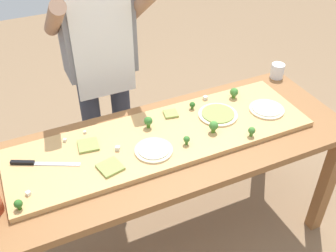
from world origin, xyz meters
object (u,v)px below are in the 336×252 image
object	(u,v)px
cheese_crumble_b	(205,98)
pizza_whole_pesto_green	(218,114)
broccoli_floret_back_left	(148,121)
cook_center	(100,56)
cheese_crumble_c	(65,140)
pizza_slice_far_right	(88,145)
chefs_knife	(35,163)
pizza_whole_cheese_artichoke	(154,150)
pizza_whole_white_garlic	(267,109)
cheese_crumble_e	(85,132)
broccoli_floret_center_left	(234,92)
cheese_crumble_d	(28,193)
pizza_slice_center	(110,167)
prep_table	(170,157)
broccoli_floret_front_mid	(192,105)
broccoli_floret_front_left	(214,126)
broccoli_floret_front_right	(18,204)
pizza_slice_near_left	(171,114)
broccoli_floret_back_mid	(187,140)
flour_cup	(277,72)
cheese_crumble_a	(118,148)
broccoli_floret_center_right	(252,131)

from	to	relation	value
cheese_crumble_b	pizza_whole_pesto_green	bearing A→B (deg)	-94.54
broccoli_floret_back_left	cook_center	world-z (taller)	cook_center
cheese_crumble_c	pizza_slice_far_right	bearing A→B (deg)	-41.82
pizza_slice_far_right	cook_center	distance (m)	0.61
chefs_knife	pizza_whole_pesto_green	bearing A→B (deg)	-1.38
pizza_whole_cheese_artichoke	cook_center	world-z (taller)	cook_center
pizza_whole_white_garlic	cheese_crumble_e	size ratio (longest dim) A/B	15.24
pizza_slice_far_right	cheese_crumble_e	distance (m)	0.11
broccoli_floret_center_left	cheese_crumble_d	xyz separation A→B (m)	(-1.19, -0.27, -0.03)
pizza_slice_center	cheese_crumble_c	bearing A→B (deg)	117.47
prep_table	cheese_crumble_e	bearing A→B (deg)	150.71
pizza_slice_far_right	cook_center	size ratio (longest dim) A/B	0.06
broccoli_floret_back_left	cheese_crumble_c	bearing A→B (deg)	170.73
broccoli_floret_center_left	broccoli_floret_front_mid	bearing A→B (deg)	179.60
pizza_slice_center	cook_center	distance (m)	0.77
broccoli_floret_front_left	broccoli_floret_front_right	bearing A→B (deg)	-173.71
pizza_slice_far_right	broccoli_floret_front_mid	size ratio (longest dim) A/B	2.25
prep_table	pizza_whole_white_garlic	world-z (taller)	pizza_whole_white_garlic
prep_table	pizza_slice_far_right	distance (m)	0.43
broccoli_floret_front_left	cheese_crumble_d	world-z (taller)	broccoli_floret_front_left
pizza_whole_white_garlic	cheese_crumble_e	world-z (taller)	pizza_whole_white_garlic
pizza_slice_near_left	broccoli_floret_front_right	size ratio (longest dim) A/B	1.50
pizza_whole_cheese_artichoke	broccoli_floret_back_mid	bearing A→B (deg)	-7.14
pizza_whole_cheese_artichoke	flour_cup	xyz separation A→B (m)	(0.99, 0.35, 0.01)
pizza_whole_white_garlic	cook_center	size ratio (longest dim) A/B	0.11
flour_cup	pizza_whole_pesto_green	bearing A→B (deg)	-157.68
flour_cup	broccoli_floret_front_left	bearing A→B (deg)	-152.32
pizza_whole_cheese_artichoke	cook_center	size ratio (longest dim) A/B	0.11
prep_table	pizza_whole_white_garlic	distance (m)	0.60
flour_cup	cook_center	xyz separation A→B (m)	(-1.02, 0.35, 0.17)
chefs_knife	pizza_whole_white_garlic	xyz separation A→B (m)	(1.23, -0.09, 0.00)
flour_cup	cook_center	bearing A→B (deg)	161.23
pizza_whole_cheese_artichoke	cheese_crumble_a	xyz separation A→B (m)	(-0.15, 0.08, 0.00)
cheese_crumble_b	cheese_crumble_a	bearing A→B (deg)	-160.90
pizza_whole_cheese_artichoke	pizza_slice_center	xyz separation A→B (m)	(-0.23, -0.03, -0.00)
broccoli_floret_back_mid	cheese_crumble_a	xyz separation A→B (m)	(-0.32, 0.10, -0.02)
pizza_slice_far_right	cheese_crumble_c	world-z (taller)	cheese_crumble_c
pizza_slice_center	cheese_crumble_b	bearing A→B (deg)	25.00
broccoli_floret_front_mid	cheese_crumble_a	bearing A→B (deg)	-162.19
pizza_slice_center	broccoli_floret_front_mid	size ratio (longest dim) A/B	2.35
pizza_slice_far_right	broccoli_floret_back_left	distance (m)	0.33
pizza_slice_near_left	broccoli_floret_front_left	xyz separation A→B (m)	(0.13, -0.23, 0.03)
prep_table	broccoli_floret_front_mid	distance (m)	0.32
cheese_crumble_c	pizza_whole_cheese_artichoke	bearing A→B (deg)	-34.12
broccoli_floret_center_right	prep_table	bearing A→B (deg)	157.05
broccoli_floret_back_mid	broccoli_floret_center_left	world-z (taller)	broccoli_floret_center_left
broccoli_floret_front_mid	cheese_crumble_d	xyz separation A→B (m)	(-0.92, -0.27, -0.02)
broccoli_floret_front_left	cheese_crumble_a	bearing A→B (deg)	171.62
broccoli_floret_back_mid	cheese_crumble_b	size ratio (longest dim) A/B	2.28
broccoli_floret_center_left	cheese_crumble_d	bearing A→B (deg)	-167.24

